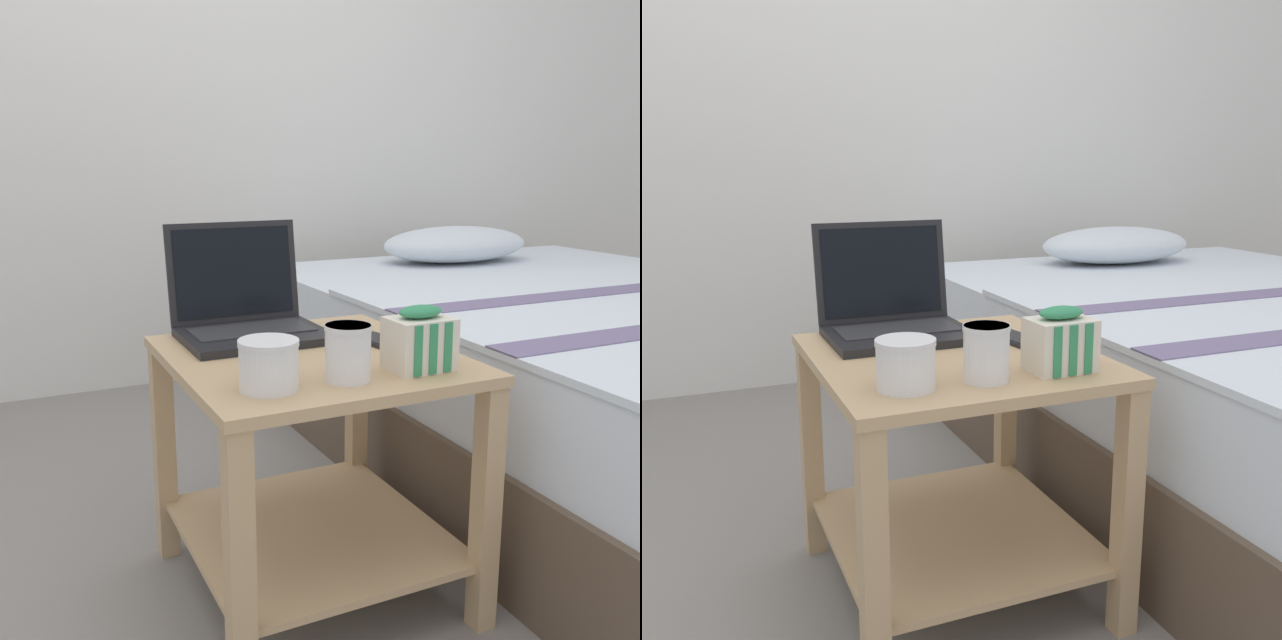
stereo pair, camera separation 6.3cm
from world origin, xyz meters
TOP-DOWN VIEW (x-y plane):
  - ground_plane at (0.00, 0.00)m, footprint 8.00×8.00m
  - back_wall at (0.00, 1.62)m, footprint 8.00×0.05m
  - bed at (1.11, 0.39)m, footprint 1.55×1.91m
  - bedside_table at (0.00, 0.00)m, footprint 0.55×0.59m
  - laptop at (-0.06, 0.20)m, footprint 0.31×0.27m
  - mug_front_left at (-0.16, -0.17)m, footprint 0.11×0.14m
  - mug_front_right at (-0.01, -0.18)m, footprint 0.09×0.12m
  - snack_bag at (0.14, -0.18)m, footprint 0.12×0.09m
  - cell_phone at (0.17, 0.04)m, footprint 0.10×0.17m

SIDE VIEW (x-z plane):
  - ground_plane at x=0.00m, z-range 0.00..0.00m
  - bed at x=1.11m, z-range -0.06..0.59m
  - bedside_table at x=0.00m, z-range 0.07..0.60m
  - cell_phone at x=0.17m, z-range 0.53..0.54m
  - mug_front_left at x=-0.16m, z-range 0.53..0.62m
  - laptop at x=-0.06m, z-range 0.45..0.70m
  - snack_bag at x=0.14m, z-range 0.52..0.64m
  - mug_front_right at x=-0.01m, z-range 0.53..0.63m
  - back_wall at x=0.00m, z-range 0.00..2.50m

